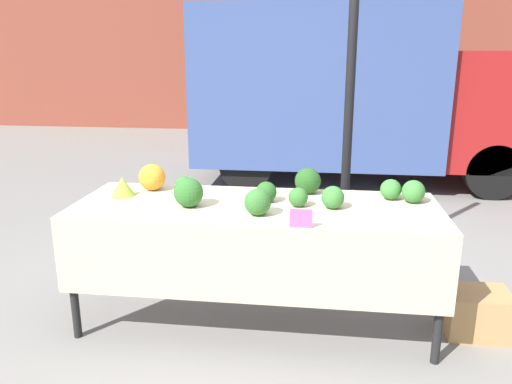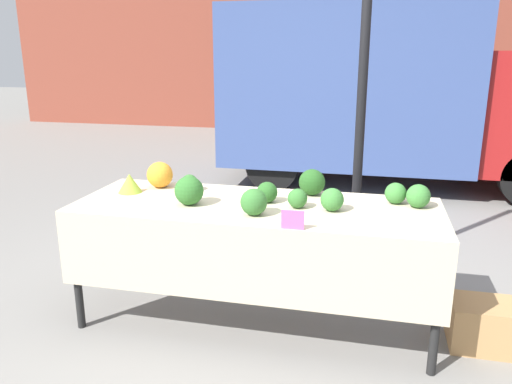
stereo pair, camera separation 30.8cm
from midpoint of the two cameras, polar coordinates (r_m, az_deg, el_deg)
ground_plane at (r=3.42m, az=-2.66°, el=-14.35°), size 40.00×40.00×0.00m
building_facade at (r=11.65m, az=4.94°, el=19.79°), size 16.00×0.60×5.15m
tent_pole at (r=3.78m, az=8.26°, el=9.06°), size 0.07×0.07×2.58m
parked_truck at (r=7.04m, az=10.25°, el=11.28°), size 4.59×2.13×2.29m
market_table at (r=3.07m, az=-3.03°, el=-3.46°), size 2.27×0.82×0.80m
orange_cauliflower at (r=3.51m, az=-14.26°, el=1.62°), size 0.18×0.18×0.18m
romanesco_head at (r=3.42m, az=-17.51°, el=0.56°), size 0.16×0.16×0.13m
broccoli_head_0 at (r=3.23m, az=14.98°, el=0.01°), size 0.14×0.14×0.14m
broccoli_head_1 at (r=3.41m, az=-10.82°, el=0.82°), size 0.11×0.11×0.11m
broccoli_head_2 at (r=3.08m, az=-10.57°, el=-0.10°), size 0.18×0.18×0.18m
broccoli_head_3 at (r=3.01m, az=5.91°, el=-0.67°), size 0.14×0.14×0.14m
broccoli_head_4 at (r=3.13m, az=-1.63°, el=-0.04°), size 0.13×0.13×0.13m
broccoli_head_5 at (r=3.26m, az=12.58°, el=0.25°), size 0.13×0.13×0.13m
broccoli_head_6 at (r=3.04m, az=1.96°, el=-0.64°), size 0.12×0.12×0.12m
broccoli_head_7 at (r=3.32m, az=3.31°, el=1.25°), size 0.17×0.17×0.17m
broccoli_head_8 at (r=2.88m, az=-2.88°, el=-1.20°), size 0.16×0.16×0.16m
price_sign at (r=2.67m, az=1.88°, el=-3.10°), size 0.12×0.01×0.11m
produce_crate at (r=3.43m, az=21.58°, el=-12.76°), size 0.38×0.30×0.28m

